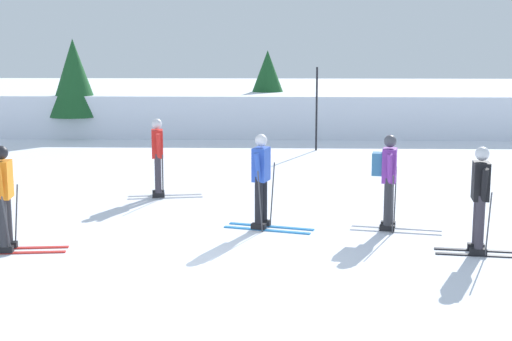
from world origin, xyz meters
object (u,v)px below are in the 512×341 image
at_px(skier_red, 158,155).
at_px(trail_marker_pole, 317,109).
at_px(skier_orange, 4,195).
at_px(conifer_far_right, 74,78).
at_px(skier_blue, 262,178).
at_px(skier_purple, 388,177).
at_px(conifer_far_left, 268,82).
at_px(skier_black, 481,197).

xyz_separation_m(skier_red, trail_marker_pole, (3.76, 7.14, 0.38)).
xyz_separation_m(skier_orange, conifer_far_right, (-2.88, 14.30, 1.19)).
bearing_deg(conifer_far_right, skier_blue, -61.41).
relative_size(skier_red, trail_marker_pole, 0.66).
height_order(skier_purple, conifer_far_left, conifer_far_left).
distance_m(skier_purple, skier_red, 5.27).
relative_size(trail_marker_pole, conifer_far_right, 0.74).
bearing_deg(skier_purple, skier_orange, -165.92).
bearing_deg(trail_marker_pole, conifer_far_right, 160.90).
bearing_deg(skier_black, conifer_far_left, 102.43).
relative_size(skier_black, skier_blue, 1.00).
relative_size(skier_red, conifer_far_left, 0.56).
bearing_deg(skier_purple, conifer_far_left, 99.04).
distance_m(skier_blue, trail_marker_pole, 9.91).
bearing_deg(trail_marker_pole, skier_purple, -85.48).
distance_m(skier_orange, conifer_far_left, 17.03).
xyz_separation_m(skier_orange, trail_marker_pole, (5.50, 11.40, 0.38)).
xyz_separation_m(skier_red, conifer_far_left, (2.15, 12.30, 0.93)).
relative_size(skier_orange, skier_red, 1.00).
distance_m(skier_orange, conifer_far_right, 14.63).
relative_size(skier_black, skier_purple, 1.00).
distance_m(skier_orange, skier_red, 4.60).
relative_size(skier_black, conifer_far_right, 0.49).
bearing_deg(skier_black, skier_orange, -179.05).
bearing_deg(skier_red, trail_marker_pole, 62.25).
xyz_separation_m(skier_purple, conifer_far_right, (-9.15, 12.73, 1.15)).
relative_size(skier_blue, conifer_far_right, 0.49).
height_order(skier_black, skier_red, same).
height_order(skier_red, trail_marker_pole, trail_marker_pole).
bearing_deg(skier_orange, skier_red, 67.78).
bearing_deg(conifer_far_left, skier_purple, -80.96).
relative_size(skier_black, conifer_far_left, 0.56).
height_order(skier_purple, trail_marker_pole, trail_marker_pole).
bearing_deg(skier_purple, skier_red, 149.40).
distance_m(skier_red, conifer_far_right, 11.12).
distance_m(trail_marker_pole, conifer_far_right, 8.90).
bearing_deg(skier_blue, skier_black, -23.14).
bearing_deg(skier_red, conifer_far_left, 80.08).
bearing_deg(conifer_far_left, skier_black, -77.57).
height_order(trail_marker_pole, conifer_far_right, conifer_far_right).
xyz_separation_m(skier_blue, conifer_far_right, (-6.92, 12.69, 1.19)).
distance_m(trail_marker_pole, conifer_far_left, 5.43).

